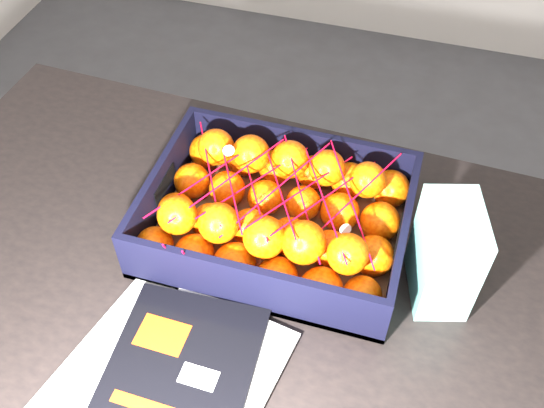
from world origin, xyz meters
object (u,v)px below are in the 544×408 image
(table, at_px, (214,301))
(magazine_stack, at_px, (170,377))
(produce_crate, at_px, (277,222))
(retail_carton, at_px, (445,255))

(table, bearing_deg, magazine_stack, -85.55)
(magazine_stack, relative_size, produce_crate, 0.80)
(retail_carton, bearing_deg, table, 174.86)
(table, height_order, magazine_stack, magazine_stack)
(magazine_stack, relative_size, retail_carton, 1.89)
(table, xyz_separation_m, produce_crate, (0.09, 0.11, 0.13))
(table, relative_size, retail_carton, 6.74)
(produce_crate, bearing_deg, magazine_stack, -103.03)
(table, distance_m, retail_carton, 0.42)
(table, distance_m, produce_crate, 0.19)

